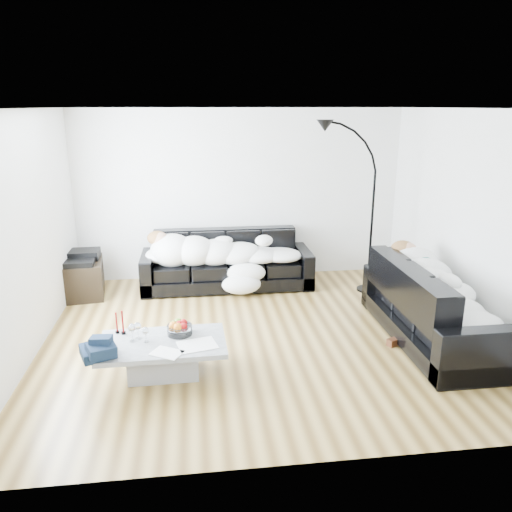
{
  "coord_description": "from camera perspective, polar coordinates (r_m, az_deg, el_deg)",
  "views": [
    {
      "loc": [
        -0.72,
        -5.37,
        2.63
      ],
      "look_at": [
        0.0,
        0.3,
        0.9
      ],
      "focal_mm": 35.0,
      "sensor_mm": 36.0,
      "label": 1
    }
  ],
  "objects": [
    {
      "name": "teal_cushion",
      "position": [
        6.59,
        16.86,
        -0.76
      ],
      "size": [
        0.42,
        0.38,
        0.2
      ],
      "primitive_type": "ellipsoid",
      "rotation": [
        0.0,
        0.0,
        0.24
      ],
      "color": "#0D5B51",
      "rests_on": "sofa_right"
    },
    {
      "name": "wine_glass_c",
      "position": [
        5.14,
        -12.48,
        -8.77
      ],
      "size": [
        0.07,
        0.07,
        0.16
      ],
      "primitive_type": "cylinder",
      "rotation": [
        0.0,
        0.0,
        -0.06
      ],
      "color": "white",
      "rests_on": "coffee_table"
    },
    {
      "name": "shoes",
      "position": [
        6.1,
        16.18,
        -8.95
      ],
      "size": [
        0.46,
        0.38,
        0.09
      ],
      "primitive_type": null,
      "rotation": [
        0.0,
        0.0,
        0.23
      ],
      "color": "#472311",
      "rests_on": "ground"
    },
    {
      "name": "coffee_table",
      "position": [
        5.22,
        -10.54,
        -11.4
      ],
      "size": [
        1.27,
        0.76,
        0.37
      ],
      "primitive_type": "cube",
      "rotation": [
        0.0,
        0.0,
        0.02
      ],
      "color": "#939699",
      "rests_on": "ground"
    },
    {
      "name": "sleeper_right",
      "position": [
        6.05,
        19.9,
        -3.29
      ],
      "size": [
        0.8,
        1.9,
        0.46
      ],
      "primitive_type": null,
      "rotation": [
        0.0,
        0.0,
        1.57
      ],
      "color": "white",
      "rests_on": "sofa_right"
    },
    {
      "name": "wine_glass_a",
      "position": [
        5.22,
        -13.35,
        -8.31
      ],
      "size": [
        0.08,
        0.08,
        0.17
      ],
      "primitive_type": "cylinder",
      "rotation": [
        0.0,
        0.0,
        -0.16
      ],
      "color": "white",
      "rests_on": "coffee_table"
    },
    {
      "name": "sleeper_back",
      "position": [
        7.35,
        -3.36,
        1.05
      ],
      "size": [
        2.12,
        0.73,
        0.42
      ],
      "primitive_type": null,
      "color": "white",
      "rests_on": "sofa_back"
    },
    {
      "name": "wall_back",
      "position": [
        7.77,
        -1.82,
        6.98
      ],
      "size": [
        5.0,
        0.02,
        2.6
      ],
      "primitive_type": "cube",
      "color": "silver",
      "rests_on": "ground"
    },
    {
      "name": "newspaper_b",
      "position": [
        4.91,
        -10.16,
        -10.81
      ],
      "size": [
        0.35,
        0.32,
        0.01
      ],
      "primitive_type": "cube",
      "rotation": [
        0.0,
        0.0,
        -0.53
      ],
      "color": "silver",
      "rests_on": "coffee_table"
    },
    {
      "name": "fruit_bowl",
      "position": [
        5.23,
        -8.74,
        -8.03
      ],
      "size": [
        0.33,
        0.33,
        0.16
      ],
      "primitive_type": "cylinder",
      "rotation": [
        0.0,
        0.0,
        -0.31
      ],
      "color": "white",
      "rests_on": "coffee_table"
    },
    {
      "name": "sofa_back",
      "position": [
        7.46,
        -3.35,
        -0.49
      ],
      "size": [
        2.51,
        0.87,
        0.82
      ],
      "primitive_type": "cube",
      "color": "black",
      "rests_on": "ground"
    },
    {
      "name": "candle_left",
      "position": [
        5.38,
        -15.64,
        -7.39
      ],
      "size": [
        0.04,
        0.04,
        0.23
      ],
      "primitive_type": "cylinder",
      "rotation": [
        0.0,
        0.0,
        -0.03
      ],
      "color": "maroon",
      "rests_on": "coffee_table"
    },
    {
      "name": "newspaper_a",
      "position": [
        5.01,
        -6.74,
        -10.03
      ],
      "size": [
        0.43,
        0.36,
        0.01
      ],
      "primitive_type": "cube",
      "rotation": [
        0.0,
        0.0,
        0.24
      ],
      "color": "silver",
      "rests_on": "coffee_table"
    },
    {
      "name": "navy_jacket",
      "position": [
        4.9,
        -17.22,
        -9.39
      ],
      "size": [
        0.36,
        0.31,
        0.16
      ],
      "primitive_type": null,
      "rotation": [
        0.0,
        0.0,
        0.16
      ],
      "color": "black",
      "rests_on": "coffee_table"
    },
    {
      "name": "wall_right",
      "position": [
        6.4,
        23.21,
        3.47
      ],
      "size": [
        0.02,
        4.5,
        2.6
      ],
      "primitive_type": "cube",
      "color": "silver",
      "rests_on": "ground"
    },
    {
      "name": "floor_lamp",
      "position": [
        7.3,
        13.12,
        4.13
      ],
      "size": [
        0.84,
        0.59,
        2.16
      ],
      "primitive_type": null,
      "rotation": [
        0.0,
        0.0,
        0.39
      ],
      "color": "black",
      "rests_on": "ground"
    },
    {
      "name": "wall_left",
      "position": [
        5.81,
        -24.87,
        2.03
      ],
      "size": [
        0.02,
        4.5,
        2.6
      ],
      "primitive_type": "cube",
      "color": "silver",
      "rests_on": "ground"
    },
    {
      "name": "candle_right",
      "position": [
        5.34,
        -14.99,
        -7.36
      ],
      "size": [
        0.05,
        0.05,
        0.25
      ],
      "primitive_type": "cylinder",
      "rotation": [
        0.0,
        0.0,
        0.09
      ],
      "color": "maroon",
      "rests_on": "coffee_table"
    },
    {
      "name": "stereo",
      "position": [
        7.47,
        -19.27,
        -0.06
      ],
      "size": [
        0.45,
        0.36,
        0.13
      ],
      "primitive_type": "cube",
      "rotation": [
        0.0,
        0.0,
        0.04
      ],
      "color": "black",
      "rests_on": "av_cabinet"
    },
    {
      "name": "av_cabinet",
      "position": [
        7.56,
        -19.04,
        -2.4
      ],
      "size": [
        0.61,
        0.81,
        0.52
      ],
      "primitive_type": "cube",
      "rotation": [
        0.0,
        0.0,
        0.14
      ],
      "color": "black",
      "rests_on": "ground"
    },
    {
      "name": "sofa_right",
      "position": [
        6.12,
        19.71,
        -5.09
      ],
      "size": [
        0.95,
        2.21,
        0.9
      ],
      "primitive_type": "cube",
      "rotation": [
        0.0,
        0.0,
        1.57
      ],
      "color": "black",
      "rests_on": "ground"
    },
    {
      "name": "ceiling",
      "position": [
        5.42,
        0.42,
        16.53
      ],
      "size": [
        5.0,
        5.0,
        0.0
      ],
      "primitive_type": "plane",
      "color": "white",
      "rests_on": "ground"
    },
    {
      "name": "ground",
      "position": [
        6.02,
        0.36,
        -9.05
      ],
      "size": [
        5.0,
        5.0,
        0.0
      ],
      "primitive_type": "plane",
      "color": "brown",
      "rests_on": "ground"
    },
    {
      "name": "wine_glass_b",
      "position": [
        5.18,
        -13.97,
        -8.5
      ],
      "size": [
        0.09,
        0.09,
        0.18
      ],
      "primitive_type": "cylinder",
      "rotation": [
        0.0,
        0.0,
        -0.23
      ],
      "color": "white",
      "rests_on": "coffee_table"
    }
  ]
}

